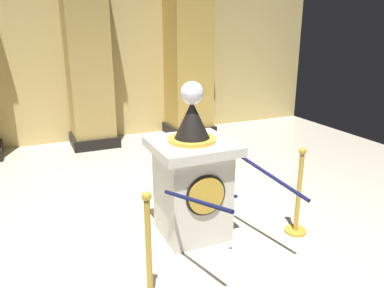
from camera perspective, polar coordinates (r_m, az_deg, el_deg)
name	(u,v)px	position (r m, az deg, el deg)	size (l,w,h in m)	color
ground_plane	(162,245)	(4.11, -4.60, -15.05)	(10.33, 10.33, 0.00)	beige
back_wall	(83,44)	(7.77, -16.27, 14.41)	(10.33, 0.16, 3.79)	tan
pedestal_clock	(192,178)	(4.02, 0.02, -5.22)	(0.83, 0.83, 1.69)	silver
stanchion_near	(149,265)	(3.23, -6.50, -17.79)	(0.24, 0.24, 1.00)	gold
stanchion_far	(298,204)	(4.32, 15.74, -8.77)	(0.24, 0.24, 1.00)	gold
velvet_rope	(236,188)	(3.50, 6.70, -6.57)	(1.15, 1.13, 0.22)	#141947
column_right	(188,47)	(7.86, -0.59, 14.45)	(0.96, 0.96, 3.63)	black
column_centre_rear	(87,50)	(7.30, -15.64, 13.62)	(0.90, 0.90, 3.63)	black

